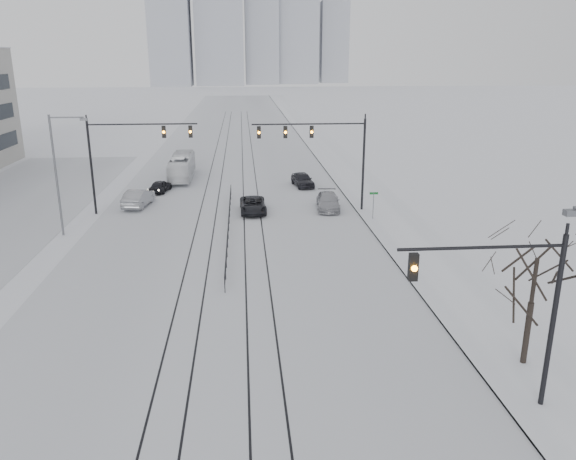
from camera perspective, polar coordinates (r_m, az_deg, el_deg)
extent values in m
cube|color=silver|center=(72.96, -5.59, 6.89)|extent=(22.00, 260.00, 0.02)
cube|color=white|center=(73.98, 5.00, 7.11)|extent=(5.00, 260.00, 0.16)
cube|color=gray|center=(73.61, 3.10, 7.08)|extent=(0.10, 260.00, 0.12)
cube|color=black|center=(53.52, -8.62, 3.02)|extent=(0.10, 180.00, 0.01)
cube|color=black|center=(53.44, -7.12, 3.06)|extent=(0.10, 180.00, 0.01)
cube|color=black|center=(53.39, -4.54, 3.13)|extent=(0.10, 180.00, 0.01)
cube|color=black|center=(53.40, -3.04, 3.16)|extent=(0.10, 180.00, 0.01)
cube|color=#9397A1|center=(273.97, -11.96, 19.88)|extent=(18.00, 18.00, 55.00)
cube|color=#9397A1|center=(280.90, -7.07, 21.76)|extent=(22.00, 22.00, 72.00)
cube|color=#9397A1|center=(288.22, -2.71, 19.36)|extent=(16.00, 16.00, 48.00)
cube|color=#9397A1|center=(297.82, 0.91, 20.84)|extent=(20.00, 20.00, 64.00)
cube|color=#9397A1|center=(307.78, 4.66, 18.44)|extent=(14.00, 14.00, 40.00)
cylinder|color=black|center=(23.07, 25.28, -8.72)|extent=(0.20, 0.20, 7.00)
cylinder|color=black|center=(20.61, 19.11, -1.69)|extent=(6.00, 0.12, 0.12)
cube|color=black|center=(19.99, 12.61, -3.69)|extent=(0.32, 0.24, 1.00)
sphere|color=orange|center=(19.87, 12.72, -3.84)|extent=(0.22, 0.22, 0.22)
cylinder|color=black|center=(48.75, 7.66, 6.47)|extent=(0.20, 0.20, 8.00)
cylinder|color=black|center=(47.43, 2.12, 10.71)|extent=(9.50, 0.12, 0.12)
cube|color=black|center=(47.20, -2.97, 9.87)|extent=(0.32, 0.24, 1.00)
sphere|color=orange|center=(47.06, -2.97, 9.85)|extent=(0.22, 0.22, 0.22)
cube|color=black|center=(47.32, -0.27, 9.91)|extent=(0.32, 0.24, 1.00)
sphere|color=orange|center=(47.18, -0.26, 9.89)|extent=(0.22, 0.22, 0.22)
cube|color=black|center=(47.54, 2.41, 9.93)|extent=(0.32, 0.24, 1.00)
sphere|color=orange|center=(47.40, 2.43, 9.91)|extent=(0.22, 0.22, 0.22)
cylinder|color=black|center=(50.25, -19.34, 5.97)|extent=(0.20, 0.20, 8.00)
cylinder|color=black|center=(48.79, -14.56, 10.36)|extent=(9.00, 0.12, 0.12)
cube|color=black|center=(48.36, -9.88, 9.82)|extent=(0.32, 0.24, 1.00)
sphere|color=orange|center=(48.22, -9.89, 9.80)|extent=(0.22, 0.22, 0.22)
cube|color=black|center=(48.61, -12.50, 9.71)|extent=(0.32, 0.24, 1.00)
sphere|color=orange|center=(48.47, -12.52, 9.69)|extent=(0.22, 0.22, 0.22)
cube|color=#595B60|center=(18.07, 26.96, 1.57)|extent=(0.50, 0.25, 0.18)
cylinder|color=#595B60|center=(44.78, -22.47, 5.02)|extent=(0.16, 0.16, 9.00)
cylinder|color=#595B60|center=(43.82, -21.60, 10.59)|extent=(2.40, 0.10, 0.10)
cube|color=#595B60|center=(43.50, -20.04, 10.52)|extent=(0.50, 0.25, 0.18)
cylinder|color=black|center=(26.61, 23.09, -9.75)|extent=(0.26, 0.26, 3.00)
cylinder|color=black|center=(25.73, 23.68, -5.26)|extent=(0.18, 0.18, 2.50)
cube|color=black|center=(43.50, -6.06, 1.09)|extent=(0.06, 24.00, 0.06)
cube|color=black|center=(43.61, -6.05, 0.59)|extent=(0.06, 24.00, 0.06)
cylinder|color=#595B60|center=(46.58, 8.65, 2.39)|extent=(0.06, 0.06, 2.40)
cube|color=#0C4C19|center=(46.31, 8.72, 3.70)|extent=(0.70, 0.04, 0.18)
imported|color=black|center=(57.45, -12.84, 4.36)|extent=(2.11, 3.78, 1.22)
imported|color=gray|center=(52.29, -14.95, 3.16)|extent=(2.37, 4.98, 1.58)
imported|color=black|center=(48.66, -3.58, 2.53)|extent=(2.30, 4.77, 1.31)
imported|color=#97989E|center=(49.75, 4.08, 2.90)|extent=(2.40, 4.98, 1.40)
imported|color=black|center=(58.49, 1.49, 5.12)|extent=(2.40, 4.48, 1.45)
imported|color=white|center=(63.37, -10.74, 6.33)|extent=(2.28, 9.56, 2.66)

